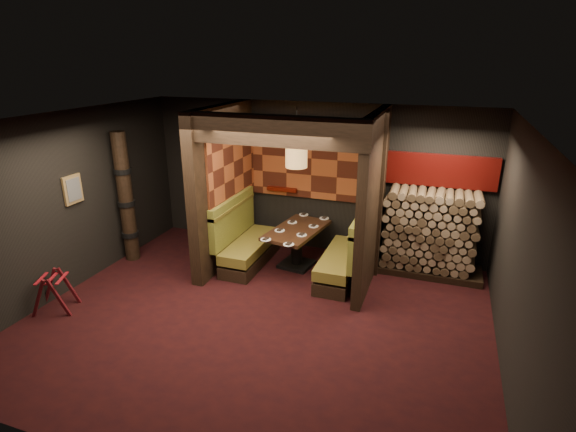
# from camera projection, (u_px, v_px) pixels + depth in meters

# --- Properties ---
(floor) EXTENTS (6.50, 5.50, 0.02)m
(floor) POSITION_uv_depth(u_px,v_px,m) (258.00, 318.00, 6.59)
(floor) COLOR black
(floor) RESTS_ON ground
(ceiling) EXTENTS (6.50, 5.50, 0.02)m
(ceiling) POSITION_uv_depth(u_px,v_px,m) (253.00, 121.00, 5.62)
(ceiling) COLOR black
(ceiling) RESTS_ON ground
(wall_back) EXTENTS (6.50, 0.02, 2.85)m
(wall_back) POSITION_uv_depth(u_px,v_px,m) (314.00, 178.00, 8.56)
(wall_back) COLOR black
(wall_back) RESTS_ON ground
(wall_front) EXTENTS (6.50, 0.02, 2.85)m
(wall_front) POSITION_uv_depth(u_px,v_px,m) (122.00, 343.00, 3.66)
(wall_front) COLOR black
(wall_front) RESTS_ON ground
(wall_left) EXTENTS (0.02, 5.50, 2.85)m
(wall_left) POSITION_uv_depth(u_px,v_px,m) (68.00, 203.00, 7.14)
(wall_left) COLOR black
(wall_left) RESTS_ON ground
(wall_right) EXTENTS (0.02, 5.50, 2.85)m
(wall_right) POSITION_uv_depth(u_px,v_px,m) (520.00, 262.00, 5.08)
(wall_right) COLOR black
(wall_right) RESTS_ON ground
(partition_left) EXTENTS (0.20, 2.20, 2.85)m
(partition_left) POSITION_uv_depth(u_px,v_px,m) (223.00, 187.00, 8.00)
(partition_left) COLOR black
(partition_left) RESTS_ON floor
(partition_right) EXTENTS (0.15, 2.10, 2.85)m
(partition_right) POSITION_uv_depth(u_px,v_px,m) (372.00, 201.00, 7.21)
(partition_right) COLOR black
(partition_right) RESTS_ON floor
(header_beam) EXTENTS (2.85, 0.18, 0.44)m
(header_beam) POSITION_uv_depth(u_px,v_px,m) (272.00, 131.00, 6.33)
(header_beam) COLOR black
(header_beam) RESTS_ON partition_left
(tapa_back_panel) EXTENTS (2.40, 0.06, 1.55)m
(tapa_back_panel) POSITION_uv_depth(u_px,v_px,m) (312.00, 158.00, 8.39)
(tapa_back_panel) COLOR #9A4722
(tapa_back_panel) RESTS_ON wall_back
(tapa_side_panel) EXTENTS (0.04, 1.85, 1.45)m
(tapa_side_panel) POSITION_uv_depth(u_px,v_px,m) (233.00, 162.00, 7.97)
(tapa_side_panel) COLOR #9A4722
(tapa_side_panel) RESTS_ON partition_left
(lacquer_shelf) EXTENTS (0.60, 0.12, 0.07)m
(lacquer_shelf) POSITION_uv_depth(u_px,v_px,m) (282.00, 189.00, 8.73)
(lacquer_shelf) COLOR #500D06
(lacquer_shelf) RESTS_ON wall_back
(booth_bench_left) EXTENTS (0.68, 1.60, 1.14)m
(booth_bench_left) POSITION_uv_depth(u_px,v_px,m) (245.00, 242.00, 8.22)
(booth_bench_left) COLOR black
(booth_bench_left) RESTS_ON floor
(booth_bench_right) EXTENTS (0.68, 1.60, 1.14)m
(booth_bench_right) POSITION_uv_depth(u_px,v_px,m) (346.00, 257.00, 7.63)
(booth_bench_right) COLOR black
(booth_bench_right) RESTS_ON floor
(dining_table) EXTENTS (0.95, 1.48, 0.73)m
(dining_table) POSITION_uv_depth(u_px,v_px,m) (297.00, 241.00, 8.06)
(dining_table) COLOR black
(dining_table) RESTS_ON floor
(place_settings) EXTENTS (0.83, 1.65, 0.03)m
(place_settings) POSITION_uv_depth(u_px,v_px,m) (297.00, 228.00, 7.98)
(place_settings) COLOR white
(place_settings) RESTS_ON dining_table
(pendant_lamp) EXTENTS (0.37, 0.37, 0.99)m
(pendant_lamp) POSITION_uv_depth(u_px,v_px,m) (296.00, 154.00, 7.48)
(pendant_lamp) COLOR #AC7B41
(pendant_lamp) RESTS_ON ceiling
(framed_picture) EXTENTS (0.05, 0.36, 0.46)m
(framed_picture) POSITION_uv_depth(u_px,v_px,m) (73.00, 189.00, 7.14)
(framed_picture) COLOR olive
(framed_picture) RESTS_ON wall_left
(luggage_rack) EXTENTS (0.71, 0.61, 0.64)m
(luggage_rack) POSITION_uv_depth(u_px,v_px,m) (54.00, 291.00, 6.70)
(luggage_rack) COLOR #470E12
(luggage_rack) RESTS_ON floor
(totem_column) EXTENTS (0.31, 0.31, 2.40)m
(totem_column) POSITION_uv_depth(u_px,v_px,m) (126.00, 199.00, 8.13)
(totem_column) COLOR black
(totem_column) RESTS_ON floor
(firewood_stack) EXTENTS (1.73, 0.70, 1.50)m
(firewood_stack) POSITION_uv_depth(u_px,v_px,m) (434.00, 233.00, 7.70)
(firewood_stack) COLOR black
(firewood_stack) RESTS_ON floor
(mosaic_header) EXTENTS (1.83, 0.10, 0.56)m
(mosaic_header) POSITION_uv_depth(u_px,v_px,m) (441.00, 171.00, 7.65)
(mosaic_header) COLOR maroon
(mosaic_header) RESTS_ON wall_back
(bay_front_post) EXTENTS (0.08, 0.08, 2.85)m
(bay_front_post) POSITION_uv_depth(u_px,v_px,m) (381.00, 197.00, 7.41)
(bay_front_post) COLOR black
(bay_front_post) RESTS_ON floor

